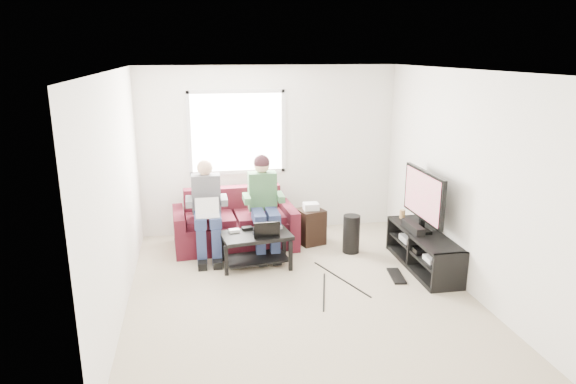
{
  "coord_description": "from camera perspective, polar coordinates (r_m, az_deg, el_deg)",
  "views": [
    {
      "loc": [
        -1.16,
        -5.57,
        2.8
      ],
      "look_at": [
        -0.01,
        0.6,
        1.07
      ],
      "focal_mm": 32.0,
      "sensor_mm": 36.0,
      "label": 1
    }
  ],
  "objects": [
    {
      "name": "person_left",
      "position": [
        7.21,
        -9.01,
        -1.47
      ],
      "size": [
        0.4,
        0.71,
        1.34
      ],
      "color": "navy",
      "rests_on": "sofa"
    },
    {
      "name": "end_table",
      "position": [
        7.7,
        2.54,
        -3.71
      ],
      "size": [
        0.35,
        0.35,
        0.63
      ],
      "color": "black",
      "rests_on": "floor"
    },
    {
      "name": "keyboard_floor",
      "position": [
        6.81,
        11.96,
        -9.11
      ],
      "size": [
        0.22,
        0.48,
        0.03
      ],
      "primitive_type": "cube",
      "rotation": [
        0.0,
        0.0,
        -0.14
      ],
      "color": "black",
      "rests_on": "floor"
    },
    {
      "name": "controller_b",
      "position": [
        7.01,
        -4.56,
        -4.05
      ],
      "size": [
        0.15,
        0.12,
        0.04
      ],
      "primitive_type": "cube",
      "rotation": [
        0.0,
        0.0,
        0.2
      ],
      "color": "black",
      "rests_on": "coffee_table"
    },
    {
      "name": "window",
      "position": [
        7.92,
        -5.69,
        6.6
      ],
      "size": [
        1.48,
        0.04,
        1.28
      ],
      "color": "white",
      "rests_on": "wall_back"
    },
    {
      "name": "console_grey",
      "position": [
        7.31,
        13.83,
        -5.04
      ],
      "size": [
        0.34,
        0.26,
        0.08
      ],
      "primitive_type": "cube",
      "color": "gray",
      "rests_on": "tv_stand"
    },
    {
      "name": "subwoofer",
      "position": [
        7.41,
        7.05,
        -4.65
      ],
      "size": [
        0.24,
        0.24,
        0.55
      ],
      "primitive_type": "cylinder",
      "color": "black",
      "rests_on": "floor"
    },
    {
      "name": "tv",
      "position": [
        6.94,
        14.83,
        -0.53
      ],
      "size": [
        0.12,
        1.1,
        0.81
      ],
      "color": "black",
      "rests_on": "tv_stand"
    },
    {
      "name": "laptop_black",
      "position": [
        6.76,
        -2.49,
        -3.87
      ],
      "size": [
        0.38,
        0.3,
        0.24
      ],
      "primitive_type": null,
      "rotation": [
        0.0,
        0.0,
        0.18
      ],
      "color": "black",
      "rests_on": "coffee_table"
    },
    {
      "name": "floor",
      "position": [
        6.34,
        1.11,
        -10.82
      ],
      "size": [
        4.5,
        4.5,
        0.0
      ],
      "primitive_type": "plane",
      "color": "#C4B698",
      "rests_on": "ground"
    },
    {
      "name": "controller_a",
      "position": [
        6.94,
        -5.99,
        -4.29
      ],
      "size": [
        0.15,
        0.1,
        0.04
      ],
      "primitive_type": "cube",
      "rotation": [
        0.0,
        0.0,
        0.1
      ],
      "color": "silver",
      "rests_on": "coffee_table"
    },
    {
      "name": "person_right",
      "position": [
        7.27,
        -2.73,
        -0.65
      ],
      "size": [
        0.4,
        0.71,
        1.38
      ],
      "color": "navy",
      "rests_on": "sofa"
    },
    {
      "name": "ceiling",
      "position": [
        5.69,
        1.25,
        13.37
      ],
      "size": [
        4.5,
        4.5,
        0.0
      ],
      "primitive_type": "plane",
      "rotation": [
        3.14,
        0.0,
        0.0
      ],
      "color": "white",
      "rests_on": "wall_back"
    },
    {
      "name": "wall_left",
      "position": [
        5.83,
        -18.46,
        -0.34
      ],
      "size": [
        0.0,
        4.5,
        4.5
      ],
      "primitive_type": "plane",
      "rotation": [
        1.57,
        0.0,
        1.57
      ],
      "color": "white",
      "rests_on": "floor"
    },
    {
      "name": "console_black",
      "position": [
        7.02,
        14.99,
        -6.04
      ],
      "size": [
        0.38,
        0.3,
        0.07
      ],
      "primitive_type": "cube",
      "color": "black",
      "rests_on": "tv_stand"
    },
    {
      "name": "controller_c",
      "position": [
        7.03,
        -1.29,
        -3.94
      ],
      "size": [
        0.16,
        0.12,
        0.04
      ],
      "primitive_type": "cube",
      "rotation": [
        0.0,
        0.0,
        0.26
      ],
      "color": "gray",
      "rests_on": "coffee_table"
    },
    {
      "name": "drink_cup",
      "position": [
        7.5,
        12.59,
        -2.4
      ],
      "size": [
        0.08,
        0.08,
        0.12
      ],
      "primitive_type": "cylinder",
      "color": "#A37946",
      "rests_on": "tv_stand"
    },
    {
      "name": "coffee_table",
      "position": [
        6.9,
        -3.55,
        -5.58
      ],
      "size": [
        0.97,
        0.67,
        0.45
      ],
      "color": "black",
      "rests_on": "floor"
    },
    {
      "name": "sofa",
      "position": [
        7.64,
        -5.95,
        -3.72
      ],
      "size": [
        1.8,
        0.92,
        0.83
      ],
      "color": "#4D131B",
      "rests_on": "floor"
    },
    {
      "name": "wall_front",
      "position": [
        3.82,
        8.11,
        -7.89
      ],
      "size": [
        4.5,
        0.0,
        4.5
      ],
      "primitive_type": "plane",
      "rotation": [
        -1.57,
        0.0,
        0.0
      ],
      "color": "white",
      "rests_on": "floor"
    },
    {
      "name": "soundbar",
      "position": [
        7.01,
        13.73,
        -3.8
      ],
      "size": [
        0.12,
        0.5,
        0.1
      ],
      "primitive_type": "cube",
      "color": "black",
      "rests_on": "tv_stand"
    },
    {
      "name": "tv_stand",
      "position": [
        7.09,
        14.78,
        -6.47
      ],
      "size": [
        0.47,
        1.5,
        0.5
      ],
      "color": "black",
      "rests_on": "floor"
    },
    {
      "name": "wall_back",
      "position": [
        8.04,
        -2.09,
        4.64
      ],
      "size": [
        4.5,
        0.0,
        4.5
      ],
      "primitive_type": "plane",
      "rotation": [
        1.57,
        0.0,
        0.0
      ],
      "color": "white",
      "rests_on": "floor"
    },
    {
      "name": "laptop_silver",
      "position": [
        7.0,
        -8.94,
        -2.19
      ],
      "size": [
        0.33,
        0.23,
        0.24
      ],
      "primitive_type": null,
      "rotation": [
        0.0,
        0.0,
        -0.02
      ],
      "color": "silver",
      "rests_on": "person_left"
    },
    {
      "name": "wall_right",
      "position": [
        6.58,
        18.51,
        1.4
      ],
      "size": [
        0.0,
        4.5,
        4.5
      ],
      "primitive_type": "plane",
      "rotation": [
        1.57,
        0.0,
        -1.57
      ],
      "color": "white",
      "rests_on": "floor"
    },
    {
      "name": "console_white",
      "position": [
        6.73,
        16.26,
        -7.12
      ],
      "size": [
        0.3,
        0.22,
        0.06
      ],
      "primitive_type": "cube",
      "color": "silver",
      "rests_on": "tv_stand"
    }
  ]
}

